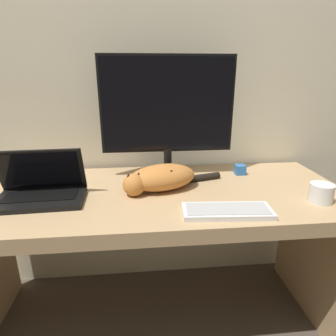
% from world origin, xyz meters
% --- Properties ---
extents(wall_back, '(6.40, 0.06, 2.60)m').
position_xyz_m(wall_back, '(0.00, 0.74, 1.30)').
color(wall_back, beige).
rests_on(wall_back, ground_plane).
extents(desk, '(1.70, 0.68, 0.73)m').
position_xyz_m(desk, '(0.00, 0.34, 0.59)').
color(desk, tan).
rests_on(desk, ground_plane).
extents(monitor, '(0.63, 0.21, 0.58)m').
position_xyz_m(monitor, '(0.08, 0.53, 1.04)').
color(monitor, black).
rests_on(monitor, desk).
extents(laptop, '(0.36, 0.22, 0.21)m').
position_xyz_m(laptop, '(-0.47, 0.29, 0.77)').
color(laptop, black).
rests_on(laptop, desk).
extents(external_keyboard, '(0.34, 0.15, 0.02)m').
position_xyz_m(external_keyboard, '(0.26, 0.10, 0.74)').
color(external_keyboard, white).
rests_on(external_keyboard, desk).
extents(cat, '(0.47, 0.25, 0.11)m').
position_xyz_m(cat, '(0.03, 0.35, 0.79)').
color(cat, '#C67A38').
rests_on(cat, desk).
extents(coffee_mug, '(0.09, 0.09, 0.08)m').
position_xyz_m(coffee_mug, '(0.66, 0.16, 0.77)').
color(coffee_mug, white).
rests_on(coffee_mug, desk).
extents(small_toy, '(0.05, 0.05, 0.05)m').
position_xyz_m(small_toy, '(0.45, 0.51, 0.75)').
color(small_toy, '#2D6BB7').
rests_on(small_toy, desk).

